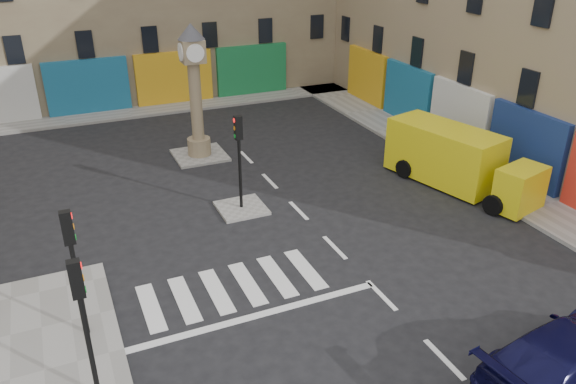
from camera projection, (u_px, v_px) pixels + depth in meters
ground at (400, 315)px, 16.10m from camera, size 120.00×120.00×0.00m
sidewalk_right at (434, 150)px, 27.46m from camera, size 2.60×30.00×0.15m
sidewalk_far at (129, 112)px, 32.92m from camera, size 32.00×2.40×0.15m
island_near at (242, 208)px, 21.94m from camera, size 1.80×1.80×0.12m
island_far at (200, 155)px, 26.89m from camera, size 2.40×2.40×0.12m
traffic_light_left_near at (82, 309)px, 12.12m from camera, size 0.28×0.22×3.70m
traffic_light_left_far at (73, 255)px, 14.10m from camera, size 0.28×0.22×3.70m
traffic_light_island at (239, 148)px, 20.84m from camera, size 0.28×0.22×3.70m
clock_pillar at (195, 84)px, 25.37m from camera, size 1.20×1.20×6.10m
navy_sedan at (573, 357)px, 13.42m from camera, size 5.59×2.82×1.56m
yellow_van at (457, 159)px, 23.43m from camera, size 3.58×6.94×2.42m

